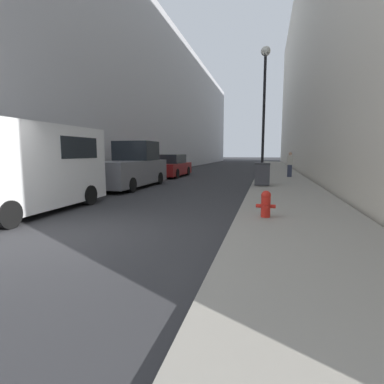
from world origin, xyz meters
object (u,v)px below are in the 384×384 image
pedestrian_on_sidewalk (290,164)px  trash_bin (262,174)px  fire_hydrant (266,203)px  parked_sedan_near (171,166)px  pickup_truck (130,168)px  lamppost (264,94)px  white_van (27,165)px

pedestrian_on_sidewalk → trash_bin: bearing=-106.0°
fire_hydrant → parked_sedan_near: (-6.53, 12.75, 0.23)m
trash_bin → pickup_truck: 6.38m
lamppost → pedestrian_on_sidewalk: (1.65, 3.45, -3.76)m
fire_hydrant → white_van: 6.60m
trash_bin → parked_sedan_near: parked_sedan_near is taller
lamppost → pickup_truck: 7.88m
white_van → pedestrian_on_sidewalk: (7.93, 12.89, -0.41)m
lamppost → pedestrian_on_sidewalk: lamppost is taller
lamppost → white_van: bearing=-123.6°
fire_hydrant → white_van: white_van is taller
white_van → pickup_truck: 6.53m
fire_hydrant → lamppost: 10.10m
lamppost → pedestrian_on_sidewalk: 5.36m
trash_bin → fire_hydrant: bearing=-88.3°
pickup_truck → pedestrian_on_sidewalk: (7.93, 6.38, 0.01)m
lamppost → pedestrian_on_sidewalk: size_ratio=4.41×
white_van → parked_sedan_near: white_van is taller
trash_bin → lamppost: size_ratio=0.15×
trash_bin → parked_sedan_near: (-6.33, 5.70, 0.02)m
trash_bin → pickup_truck: (-6.33, -0.80, 0.23)m
lamppost → trash_bin: bearing=-88.6°
parked_sedan_near → pedestrian_on_sidewalk: (7.93, -0.13, 0.22)m
fire_hydrant → pedestrian_on_sidewalk: pedestrian_on_sidewalk is taller
lamppost → parked_sedan_near: size_ratio=1.47×
parked_sedan_near → trash_bin: bearing=-42.0°
fire_hydrant → trash_bin: (-0.20, 7.05, 0.21)m
trash_bin → white_van: 9.70m
parked_sedan_near → lamppost: bearing=-29.7°
fire_hydrant → pedestrian_on_sidewalk: 12.71m
fire_hydrant → white_van: size_ratio=0.13×
parked_sedan_near → pickup_truck: bearing=-90.0°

